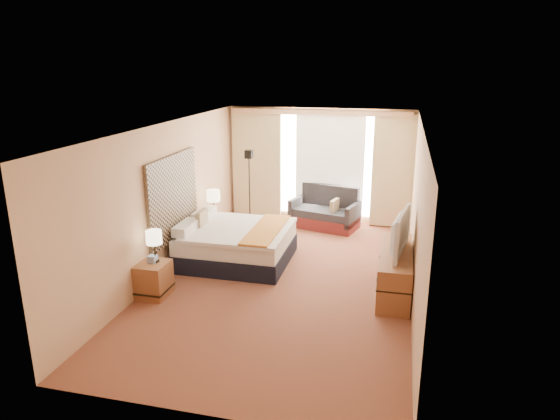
% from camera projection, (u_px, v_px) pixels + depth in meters
% --- Properties ---
extents(floor, '(4.20, 7.00, 0.02)m').
position_uv_depth(floor, '(284.00, 280.00, 8.51)').
color(floor, maroon).
rests_on(floor, ground).
extents(ceiling, '(4.20, 7.00, 0.02)m').
position_uv_depth(ceiling, '(284.00, 127.00, 7.77)').
color(ceiling, silver).
rests_on(ceiling, wall_back).
extents(wall_back, '(4.20, 0.02, 2.60)m').
position_uv_depth(wall_back, '(319.00, 166.00, 11.40)').
color(wall_back, tan).
rests_on(wall_back, ground).
extents(wall_front, '(4.20, 0.02, 2.60)m').
position_uv_depth(wall_front, '(202.00, 304.00, 4.88)').
color(wall_front, tan).
rests_on(wall_front, ground).
extents(wall_left, '(0.02, 7.00, 2.60)m').
position_uv_depth(wall_left, '(166.00, 199.00, 8.61)').
color(wall_left, tan).
rests_on(wall_left, ground).
extents(wall_right, '(0.02, 7.00, 2.60)m').
position_uv_depth(wall_right, '(417.00, 216.00, 7.66)').
color(wall_right, tan).
rests_on(wall_right, ground).
extents(headboard, '(0.06, 1.85, 1.50)m').
position_uv_depth(headboard, '(173.00, 197.00, 8.80)').
color(headboard, black).
rests_on(headboard, wall_left).
extents(nightstand_left, '(0.45, 0.52, 0.55)m').
position_uv_depth(nightstand_left, '(154.00, 279.00, 7.87)').
color(nightstand_left, '#915B35').
rests_on(nightstand_left, floor).
extents(nightstand_right, '(0.45, 0.52, 0.55)m').
position_uv_depth(nightstand_right, '(211.00, 230.00, 10.20)').
color(nightstand_right, '#915B35').
rests_on(nightstand_right, floor).
extents(media_dresser, '(0.50, 1.80, 0.70)m').
position_uv_depth(media_dresser, '(395.00, 271.00, 7.99)').
color(media_dresser, '#915B35').
rests_on(media_dresser, floor).
extents(window, '(2.30, 0.02, 2.30)m').
position_uv_depth(window, '(330.00, 166.00, 11.31)').
color(window, silver).
rests_on(window, wall_back).
extents(curtains, '(4.12, 0.19, 2.56)m').
position_uv_depth(curtains, '(318.00, 162.00, 11.26)').
color(curtains, beige).
rests_on(curtains, floor).
extents(bed, '(1.93, 1.76, 0.94)m').
position_uv_depth(bed, '(236.00, 244.00, 9.24)').
color(bed, black).
rests_on(bed, floor).
extents(loveseat, '(1.61, 1.12, 0.91)m').
position_uv_depth(loveseat, '(325.00, 214.00, 11.20)').
color(loveseat, maroon).
rests_on(loveseat, floor).
extents(floor_lamp, '(0.22, 0.22, 1.73)m').
position_uv_depth(floor_lamp, '(249.00, 173.00, 11.00)').
color(floor_lamp, black).
rests_on(floor_lamp, floor).
extents(desk_chair, '(0.45, 0.45, 0.91)m').
position_uv_depth(desk_chair, '(394.00, 260.00, 8.30)').
color(desk_chair, black).
rests_on(desk_chair, floor).
extents(lamp_left, '(0.25, 0.25, 0.52)m').
position_uv_depth(lamp_left, '(154.00, 238.00, 7.73)').
color(lamp_left, black).
rests_on(lamp_left, nightstand_left).
extents(lamp_right, '(0.26, 0.26, 0.56)m').
position_uv_depth(lamp_right, '(213.00, 196.00, 10.03)').
color(lamp_right, black).
rests_on(lamp_right, nightstand_right).
extents(tissue_box, '(0.13, 0.13, 0.12)m').
position_uv_depth(tissue_box, '(153.00, 259.00, 7.82)').
color(tissue_box, '#8AA4D6').
rests_on(tissue_box, nightstand_left).
extents(telephone, '(0.18, 0.15, 0.06)m').
position_uv_depth(telephone, '(213.00, 218.00, 9.93)').
color(telephone, black).
rests_on(telephone, nightstand_right).
extents(television, '(0.33, 1.18, 0.67)m').
position_uv_depth(television, '(395.00, 232.00, 7.75)').
color(television, black).
rests_on(television, media_dresser).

